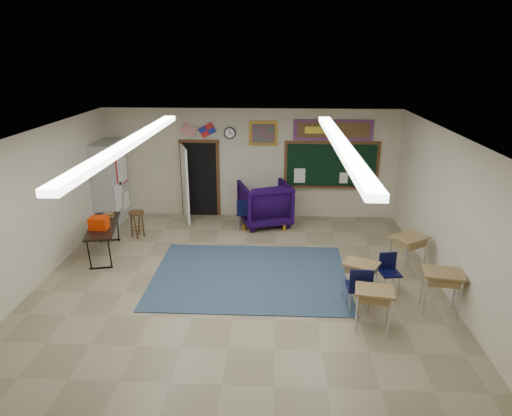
{
  "coord_description": "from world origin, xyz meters",
  "views": [
    {
      "loc": [
        0.73,
        -7.68,
        4.43
      ],
      "look_at": [
        0.29,
        1.5,
        1.26
      ],
      "focal_mm": 32.0,
      "sensor_mm": 36.0,
      "label": 1
    }
  ],
  "objects_px": {
    "student_desk_front_right": "(408,253)",
    "wooden_stool": "(137,224)",
    "folding_table": "(104,238)",
    "student_desk_front_left": "(360,278)",
    "wingback_armchair": "(265,203)"
  },
  "relations": [
    {
      "from": "folding_table",
      "to": "wooden_stool",
      "type": "distance_m",
      "value": 1.15
    },
    {
      "from": "wingback_armchair",
      "to": "student_desk_front_right",
      "type": "xyz_separation_m",
      "value": [
        3.06,
        -2.74,
        -0.12
      ]
    },
    {
      "from": "student_desk_front_left",
      "to": "student_desk_front_right",
      "type": "relative_size",
      "value": 0.87
    },
    {
      "from": "wingback_armchair",
      "to": "wooden_stool",
      "type": "height_order",
      "value": "wingback_armchair"
    },
    {
      "from": "student_desk_front_right",
      "to": "wooden_stool",
      "type": "xyz_separation_m",
      "value": [
        -6.22,
        1.67,
        -0.12
      ]
    },
    {
      "from": "student_desk_front_left",
      "to": "folding_table",
      "type": "height_order",
      "value": "folding_table"
    },
    {
      "from": "student_desk_front_left",
      "to": "wooden_stool",
      "type": "bearing_deg",
      "value": 179.94
    },
    {
      "from": "student_desk_front_right",
      "to": "student_desk_front_left",
      "type": "bearing_deg",
      "value": -171.24
    },
    {
      "from": "student_desk_front_left",
      "to": "folding_table",
      "type": "xyz_separation_m",
      "value": [
        -5.49,
        1.71,
        -0.01
      ]
    },
    {
      "from": "student_desk_front_right",
      "to": "folding_table",
      "type": "bearing_deg",
      "value": 140.44
    },
    {
      "from": "wingback_armchair",
      "to": "student_desk_front_right",
      "type": "height_order",
      "value": "wingback_armchair"
    },
    {
      "from": "student_desk_front_left",
      "to": "wooden_stool",
      "type": "xyz_separation_m",
      "value": [
        -5.05,
        2.76,
        -0.06
      ]
    },
    {
      "from": "student_desk_front_right",
      "to": "wingback_armchair",
      "type": "bearing_deg",
      "value": 103.88
    },
    {
      "from": "student_desk_front_left",
      "to": "folding_table",
      "type": "relative_size",
      "value": 0.41
    },
    {
      "from": "student_desk_front_right",
      "to": "wooden_stool",
      "type": "distance_m",
      "value": 6.44
    }
  ]
}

